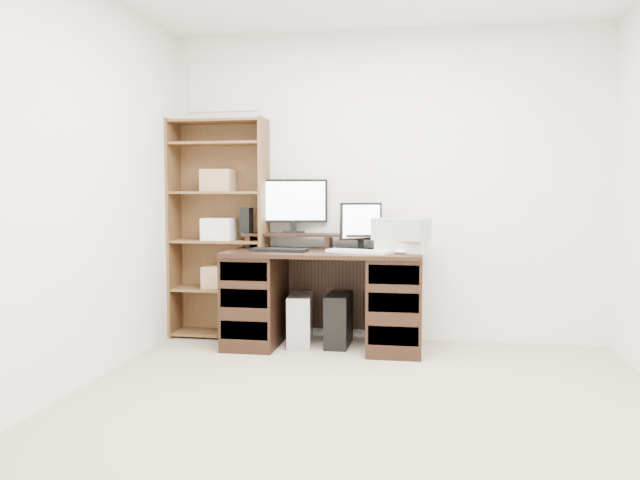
% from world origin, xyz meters
% --- Properties ---
extents(room, '(3.54, 4.04, 2.54)m').
position_xyz_m(room, '(-0.00, 0.00, 1.25)').
color(room, tan).
rests_on(room, ground).
extents(desk, '(1.50, 0.70, 0.75)m').
position_xyz_m(desk, '(-0.43, 1.64, 0.39)').
color(desk, black).
rests_on(desk, ground).
extents(riser_shelf, '(1.40, 0.22, 0.12)m').
position_xyz_m(riser_shelf, '(-0.43, 1.85, 0.84)').
color(riser_shelf, black).
rests_on(riser_shelf, desk).
extents(monitor_wide, '(0.55, 0.18, 0.44)m').
position_xyz_m(monitor_wide, '(-0.73, 1.91, 1.12)').
color(monitor_wide, black).
rests_on(monitor_wide, riser_shelf).
extents(monitor_small, '(0.32, 0.19, 0.37)m').
position_xyz_m(monitor_small, '(-0.17, 1.80, 0.95)').
color(monitor_small, black).
rests_on(monitor_small, desk).
extents(speaker, '(0.09, 0.09, 0.21)m').
position_xyz_m(speaker, '(-1.11, 1.83, 0.97)').
color(speaker, black).
rests_on(speaker, riser_shelf).
extents(keyboard_black, '(0.45, 0.18, 0.02)m').
position_xyz_m(keyboard_black, '(-0.77, 1.53, 0.76)').
color(keyboard_black, black).
rests_on(keyboard_black, desk).
extents(keyboard_white, '(0.50, 0.29, 0.02)m').
position_xyz_m(keyboard_white, '(-0.16, 1.52, 0.76)').
color(keyboard_white, white).
rests_on(keyboard_white, desk).
extents(mouse, '(0.11, 0.09, 0.04)m').
position_xyz_m(mouse, '(0.15, 1.49, 0.77)').
color(mouse, white).
rests_on(mouse, desk).
extents(printer, '(0.39, 0.31, 0.09)m').
position_xyz_m(printer, '(0.16, 1.64, 0.80)').
color(printer, '#BDB8A4').
rests_on(printer, desk).
extents(basket, '(0.45, 0.38, 0.16)m').
position_xyz_m(basket, '(0.16, 1.64, 0.92)').
color(basket, '#A2A7AD').
rests_on(basket, printer).
extents(tower_silver, '(0.22, 0.42, 0.40)m').
position_xyz_m(tower_silver, '(-0.63, 1.66, 0.20)').
color(tower_silver, '#AFB1B6').
rests_on(tower_silver, ground).
extents(tower_black, '(0.18, 0.41, 0.41)m').
position_xyz_m(tower_black, '(-0.33, 1.70, 0.20)').
color(tower_black, black).
rests_on(tower_black, ground).
extents(bookshelf, '(0.80, 0.30, 1.80)m').
position_xyz_m(bookshelf, '(-1.35, 1.86, 0.92)').
color(bookshelf, brown).
rests_on(bookshelf, ground).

